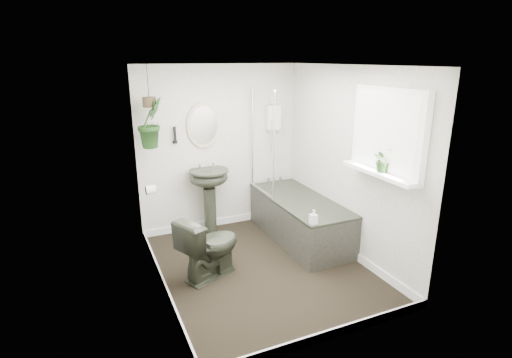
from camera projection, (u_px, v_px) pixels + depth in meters
name	position (u px, v px, depth m)	size (l,w,h in m)	color
floor	(261.00, 268.00, 4.72)	(2.30, 2.80, 0.02)	black
ceiling	(262.00, 64.00, 4.04)	(2.30, 2.80, 0.02)	white
wall_back	(220.00, 148.00, 5.62)	(2.30, 0.02, 2.30)	white
wall_front	(336.00, 219.00, 3.15)	(2.30, 0.02, 2.30)	white
wall_left	(155.00, 187.00, 3.93)	(0.02, 2.80, 2.30)	white
wall_right	(348.00, 163.00, 4.83)	(0.02, 2.80, 2.30)	white
skirting	(261.00, 263.00, 4.70)	(2.30, 2.80, 0.10)	white
bathtub	(300.00, 219.00, 5.38)	(0.72, 1.72, 0.58)	black
bath_screen	(263.00, 142.00, 5.39)	(0.04, 0.72, 1.40)	silver
shower_box	(273.00, 117.00, 5.75)	(0.20, 0.10, 0.35)	white
oval_mirror	(204.00, 125.00, 5.39)	(0.46, 0.03, 0.62)	#CCB393
wall_sconce	(175.00, 135.00, 5.25)	(0.04, 0.04, 0.22)	black
toilet_roll_holder	(151.00, 190.00, 4.64)	(0.11, 0.11, 0.11)	white
window_recess	(388.00, 132.00, 4.05)	(0.08, 1.00, 0.90)	white
window_sill	(379.00, 173.00, 4.14)	(0.18, 1.00, 0.04)	white
window_blinds	(384.00, 132.00, 4.03)	(0.01, 0.86, 0.76)	white
toilet	(210.00, 246.00, 4.43)	(0.41, 0.72, 0.74)	black
pedestal_sink	(210.00, 201.00, 5.55)	(0.54, 0.46, 0.92)	black
sill_plant	(384.00, 160.00, 4.07)	(0.23, 0.20, 0.26)	black
hanging_plant	(151.00, 123.00, 4.85)	(0.34, 0.27, 0.61)	black
soap_bottle	(313.00, 217.00, 4.47)	(0.08, 0.08, 0.17)	#2F2C2C
hanging_pot	(149.00, 102.00, 4.78)	(0.16, 0.16, 0.12)	#3D321E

